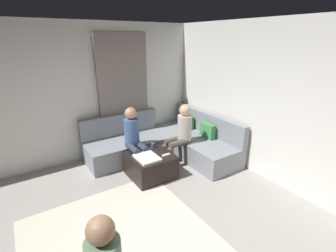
{
  "coord_description": "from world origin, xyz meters",
  "views": [
    {
      "loc": [
        1.88,
        -0.67,
        2.4
      ],
      "look_at": [
        -1.63,
        1.63,
        0.85
      ],
      "focal_mm": 25.75,
      "sensor_mm": 36.0,
      "label": 1
    }
  ],
  "objects_px": {
    "person_on_couch_side": "(134,137)",
    "sectional_couch": "(166,143)",
    "ottoman": "(151,165)",
    "game_remote": "(166,155)",
    "person_on_couch_back": "(181,132)",
    "coffee_mug": "(153,146)"
  },
  "relations": [
    {
      "from": "person_on_couch_side",
      "to": "sectional_couch",
      "type": "bearing_deg",
      "value": -169.62
    },
    {
      "from": "sectional_couch",
      "to": "person_on_couch_side",
      "type": "bearing_deg",
      "value": -79.62
    },
    {
      "from": "ottoman",
      "to": "game_remote",
      "type": "relative_size",
      "value": 5.07
    },
    {
      "from": "game_remote",
      "to": "person_on_couch_back",
      "type": "relative_size",
      "value": 0.12
    },
    {
      "from": "ottoman",
      "to": "sectional_couch",
      "type": "bearing_deg",
      "value": 128.45
    },
    {
      "from": "sectional_couch",
      "to": "person_on_couch_side",
      "type": "height_order",
      "value": "person_on_couch_side"
    },
    {
      "from": "sectional_couch",
      "to": "coffee_mug",
      "type": "height_order",
      "value": "sectional_couch"
    },
    {
      "from": "sectional_couch",
      "to": "person_on_couch_side",
      "type": "distance_m",
      "value": 0.9
    },
    {
      "from": "ottoman",
      "to": "person_on_couch_back",
      "type": "distance_m",
      "value": 0.88
    },
    {
      "from": "person_on_couch_back",
      "to": "game_remote",
      "type": "bearing_deg",
      "value": 119.18
    },
    {
      "from": "game_remote",
      "to": "person_on_couch_side",
      "type": "distance_m",
      "value": 0.71
    },
    {
      "from": "person_on_couch_back",
      "to": "person_on_couch_side",
      "type": "bearing_deg",
      "value": 71.54
    },
    {
      "from": "sectional_couch",
      "to": "person_on_couch_back",
      "type": "xyz_separation_m",
      "value": [
        0.44,
        0.06,
        0.38
      ]
    },
    {
      "from": "ottoman",
      "to": "person_on_couch_side",
      "type": "xyz_separation_m",
      "value": [
        -0.4,
        -0.11,
        0.45
      ]
    },
    {
      "from": "sectional_couch",
      "to": "ottoman",
      "type": "height_order",
      "value": "sectional_couch"
    },
    {
      "from": "game_remote",
      "to": "ottoman",
      "type": "bearing_deg",
      "value": -129.29
    },
    {
      "from": "sectional_couch",
      "to": "ottoman",
      "type": "bearing_deg",
      "value": -51.55
    },
    {
      "from": "sectional_couch",
      "to": "person_on_couch_back",
      "type": "distance_m",
      "value": 0.58
    },
    {
      "from": "sectional_couch",
      "to": "person_on_couch_back",
      "type": "bearing_deg",
      "value": 7.21
    },
    {
      "from": "coffee_mug",
      "to": "game_remote",
      "type": "height_order",
      "value": "coffee_mug"
    },
    {
      "from": "person_on_couch_back",
      "to": "person_on_couch_side",
      "type": "distance_m",
      "value": 0.91
    },
    {
      "from": "sectional_couch",
      "to": "game_remote",
      "type": "bearing_deg",
      "value": -32.93
    }
  ]
}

